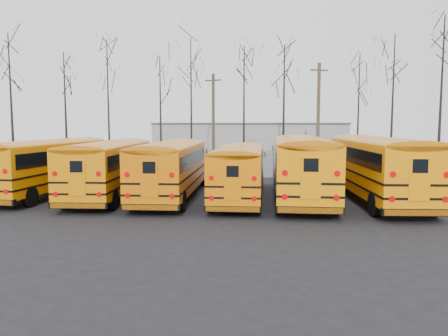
# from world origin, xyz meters

# --- Properties ---
(ground) EXTENTS (120.00, 120.00, 0.00)m
(ground) POSITION_xyz_m (0.00, 0.00, 0.00)
(ground) COLOR black
(ground) RESTS_ON ground
(fence) EXTENTS (40.00, 0.04, 2.00)m
(fence) POSITION_xyz_m (0.00, 12.00, 1.00)
(fence) COLOR gray
(fence) RESTS_ON ground
(distant_building) EXTENTS (22.00, 8.00, 4.00)m
(distant_building) POSITION_xyz_m (2.00, 32.00, 2.00)
(distant_building) COLOR #A2A29D
(distant_building) RESTS_ON ground
(bus_a) EXTENTS (3.76, 11.58, 3.19)m
(bus_a) POSITION_xyz_m (-9.04, 3.15, 1.87)
(bus_a) COLOR black
(bus_a) RESTS_ON ground
(bus_b) EXTENTS (2.92, 11.28, 3.13)m
(bus_b) POSITION_xyz_m (-5.27, 2.56, 1.84)
(bus_b) COLOR black
(bus_b) RESTS_ON ground
(bus_c) EXTENTS (2.61, 11.22, 3.13)m
(bus_c) POSITION_xyz_m (-1.87, 2.39, 1.84)
(bus_c) COLOR black
(bus_c) RESTS_ON ground
(bus_d) EXTENTS (2.72, 10.56, 2.94)m
(bus_d) POSITION_xyz_m (1.80, 2.07, 1.72)
(bus_d) COLOR black
(bus_d) RESTS_ON ground
(bus_e) EXTENTS (3.26, 12.25, 3.40)m
(bus_e) POSITION_xyz_m (5.06, 2.45, 1.99)
(bus_e) COLOR black
(bus_e) RESTS_ON ground
(bus_f) EXTENTS (3.14, 12.26, 3.41)m
(bus_f) POSITION_xyz_m (8.92, 2.27, 2.00)
(bus_f) COLOR black
(bus_f) RESTS_ON ground
(utility_pole_left) EXTENTS (1.39, 0.59, 8.08)m
(utility_pole_left) POSITION_xyz_m (-0.82, 15.27, 4.15)
(utility_pole_left) COLOR #483929
(utility_pole_left) RESTS_ON ground
(utility_pole_right) EXTENTS (1.57, 0.68, 9.14)m
(utility_pole_right) POSITION_xyz_m (8.00, 17.25, 4.69)
(utility_pole_right) COLOR #4F3E2C
(utility_pole_right) RESTS_ON ground
(tree_0) EXTENTS (0.26, 0.26, 11.96)m
(tree_0) POSITION_xyz_m (-19.10, 17.18, 5.98)
(tree_0) COLOR black
(tree_0) RESTS_ON ground
(tree_1) EXTENTS (0.26, 0.26, 10.31)m
(tree_1) POSITION_xyz_m (-14.30, 17.54, 5.15)
(tree_1) COLOR black
(tree_1) RESTS_ON ground
(tree_2) EXTENTS (0.26, 0.26, 11.22)m
(tree_2) POSITION_xyz_m (-10.18, 16.95, 5.61)
(tree_2) COLOR black
(tree_2) RESTS_ON ground
(tree_3) EXTENTS (0.26, 0.26, 9.41)m
(tree_3) POSITION_xyz_m (-5.03, 14.45, 4.71)
(tree_3) COLOR black
(tree_3) RESTS_ON ground
(tree_4) EXTENTS (0.26, 0.26, 11.26)m
(tree_4) POSITION_xyz_m (-2.85, 16.74, 5.63)
(tree_4) COLOR black
(tree_4) RESTS_ON ground
(tree_5) EXTENTS (0.26, 0.26, 10.14)m
(tree_5) POSITION_xyz_m (1.72, 14.37, 5.07)
(tree_5) COLOR black
(tree_5) RESTS_ON ground
(tree_6) EXTENTS (0.26, 0.26, 10.60)m
(tree_6) POSITION_xyz_m (5.04, 16.93, 5.30)
(tree_6) COLOR black
(tree_6) RESTS_ON ground
(tree_7) EXTENTS (0.26, 0.26, 9.29)m
(tree_7) POSITION_xyz_m (10.48, 13.51, 4.65)
(tree_7) COLOR black
(tree_7) RESTS_ON ground
(tree_8) EXTENTS (0.26, 0.26, 10.94)m
(tree_8) POSITION_xyz_m (13.36, 14.66, 5.47)
(tree_8) COLOR black
(tree_8) RESTS_ON ground
(tree_9) EXTENTS (0.26, 0.26, 12.96)m
(tree_9) POSITION_xyz_m (18.09, 17.26, 6.48)
(tree_9) COLOR black
(tree_9) RESTS_ON ground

